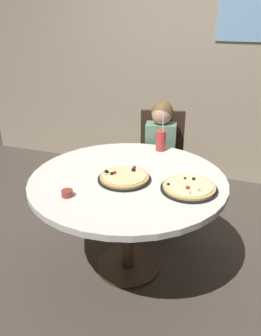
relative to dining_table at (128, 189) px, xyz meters
The scene contains 9 objects.
ground_plane 0.66m from the dining_table, ahead, with size 8.00×8.00×0.00m, color #4C4238.
wall_with_window 2.02m from the dining_table, 89.88° to the left, with size 5.20×0.14×2.90m.
dining_table is the anchor object (origin of this frame).
chair_wooden 0.93m from the dining_table, 91.18° to the left, with size 0.48×0.48×0.95m.
diner_child 0.76m from the dining_table, 88.78° to the left, with size 0.33×0.43×1.08m.
pizza_veggie 0.43m from the dining_table, ahead, with size 0.36×0.36×0.05m.
pizza_cheese 0.11m from the dining_table, 108.45° to the right, with size 0.35×0.35×0.05m.
soda_cup 0.59m from the dining_table, 82.87° to the left, with size 0.08×0.08×0.31m.
sauce_bowl 0.46m from the dining_table, 124.90° to the right, with size 0.07×0.07×0.04m, color brown.
Camera 1 is at (0.74, -1.96, 1.78)m, focal length 37.26 mm.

